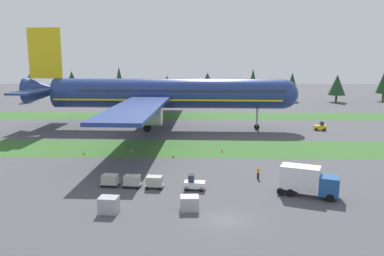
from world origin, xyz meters
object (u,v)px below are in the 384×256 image
(taxiway_marker_1, at_px, (84,154))
(taxiway_marker_0, at_px, (131,150))
(cargo_dolly_third, at_px, (110,179))
(taxiway_marker_2, at_px, (173,156))
(ground_crew_marshaller, at_px, (258,172))
(catering_truck, at_px, (308,180))
(airliner, at_px, (160,93))
(pushback_tractor, at_px, (320,127))
(uld_container_0, at_px, (109,205))
(ground_crew_loader, at_px, (315,168))
(uld_container_1, at_px, (190,203))
(cargo_dolly_lead, at_px, (154,181))
(cargo_dolly_second, at_px, (132,180))
(taxiway_marker_3, at_px, (222,151))
(baggage_tug, at_px, (194,184))

(taxiway_marker_1, bearing_deg, taxiway_marker_0, 17.80)
(cargo_dolly_third, xyz_separation_m, taxiway_marker_2, (7.15, 14.54, -0.69))
(ground_crew_marshaller, bearing_deg, catering_truck, -169.64)
(airliner, bearing_deg, pushback_tractor, 90.00)
(ground_crew_marshaller, bearing_deg, uld_container_0, 98.25)
(catering_truck, bearing_deg, ground_crew_loader, -179.83)
(ground_crew_loader, relative_size, uld_container_1, 0.87)
(cargo_dolly_lead, xyz_separation_m, cargo_dolly_second, (-2.88, 0.30, 0.00))
(uld_container_0, bearing_deg, cargo_dolly_lead, 63.52)
(cargo_dolly_lead, relative_size, ground_crew_marshaller, 1.35)
(cargo_dolly_lead, height_order, pushback_tractor, pushback_tractor)
(cargo_dolly_third, bearing_deg, taxiway_marker_0, -172.59)
(cargo_dolly_lead, distance_m, uld_container_0, 8.87)
(taxiway_marker_0, distance_m, taxiway_marker_3, 15.80)
(ground_crew_loader, bearing_deg, baggage_tug, -117.47)
(ground_crew_loader, xyz_separation_m, uld_container_0, (-25.97, -14.35, -0.07))
(catering_truck, bearing_deg, ground_crew_marshaller, -121.65)
(cargo_dolly_lead, bearing_deg, cargo_dolly_second, -90.00)
(cargo_dolly_lead, distance_m, taxiway_marker_1, 21.64)
(cargo_dolly_second, bearing_deg, uld_container_0, -1.40)
(taxiway_marker_1, bearing_deg, taxiway_marker_3, 5.53)
(airliner, bearing_deg, uld_container_1, 11.29)
(airliner, xyz_separation_m, taxiway_marker_2, (4.74, -26.19, -7.91))
(taxiway_marker_0, bearing_deg, cargo_dolly_lead, -71.92)
(pushback_tractor, bearing_deg, airliner, 90.00)
(uld_container_0, xyz_separation_m, taxiway_marker_3, (13.53, 26.82, -0.57))
(cargo_dolly_lead, xyz_separation_m, taxiway_marker_0, (-6.22, 19.06, -0.66))
(cargo_dolly_second, relative_size, pushback_tractor, 0.89)
(airliner, height_order, catering_truck, airliner)
(catering_truck, relative_size, ground_crew_marshaller, 4.20)
(cargo_dolly_second, bearing_deg, taxiway_marker_1, -140.07)
(pushback_tractor, distance_m, taxiway_marker_3, 31.53)
(pushback_tractor, bearing_deg, uld_container_0, 144.47)
(pushback_tractor, bearing_deg, taxiway_marker_3, 134.29)
(taxiway_marker_1, bearing_deg, taxiway_marker_2, -5.47)
(cargo_dolly_third, distance_m, pushback_tractor, 55.27)
(cargo_dolly_lead, bearing_deg, ground_crew_marshaller, 112.86)
(airliner, bearing_deg, ground_crew_loader, 37.94)
(baggage_tug, bearing_deg, airliner, -162.70)
(ground_crew_marshaller, relative_size, uld_container_1, 0.87)
(pushback_tractor, xyz_separation_m, taxiway_marker_2, (-31.50, -24.96, -0.58))
(taxiway_marker_1, bearing_deg, pushback_tractor, 26.70)
(airliner, xyz_separation_m, taxiway_marker_1, (-10.49, -24.73, -7.91))
(baggage_tug, bearing_deg, catering_truck, 87.93)
(cargo_dolly_third, relative_size, taxiway_marker_0, 4.49)
(uld_container_1, distance_m, taxiway_marker_3, 26.35)
(cargo_dolly_second, relative_size, ground_crew_loader, 1.35)
(uld_container_0, distance_m, taxiway_marker_0, 27.10)
(ground_crew_loader, height_order, taxiway_marker_2, ground_crew_loader)
(cargo_dolly_lead, height_order, cargo_dolly_second, same)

